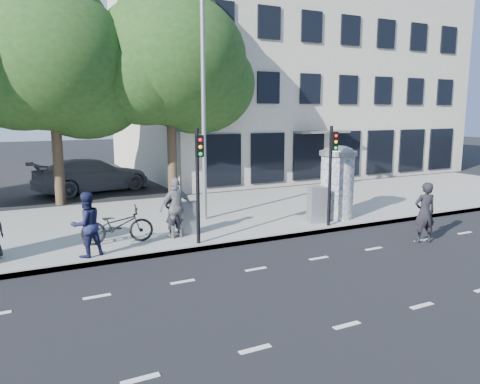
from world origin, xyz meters
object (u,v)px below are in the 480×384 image
traffic_pole_far (331,165)px  ped_b (174,213)px  ad_column_right (337,180)px  cabinet_left (190,218)px  street_lamp (204,89)px  ped_c (86,224)px  traffic_pole_near (198,174)px  cabinet_right (317,205)px  car_right (92,175)px  bicycle (117,225)px  ped_e (176,208)px  man_road (425,212)px

traffic_pole_far → ped_b: size_ratio=2.17×
ad_column_right → cabinet_left: ad_column_right is taller
street_lamp → ped_c: street_lamp is taller
traffic_pole_near → cabinet_right: bearing=7.2°
car_right → ad_column_right: bearing=-161.8°
cabinet_right → bicycle: bearing=-172.2°
ad_column_right → car_right: (-6.86, 10.77, -0.70)m
traffic_pole_far → ped_e: bearing=169.5°
street_lamp → cabinet_right: size_ratio=6.28×
cabinet_right → cabinet_left: bearing=-175.4°
man_road → cabinet_left: 7.34m
ped_c → bicycle: 1.40m
car_right → bicycle: bearing=159.8°
man_road → cabinet_right: 3.59m
cabinet_left → cabinet_right: bearing=1.0°
street_lamp → car_right: bearing=105.5°
cabinet_left → traffic_pole_far: bearing=-5.9°
traffic_pole_far → cabinet_right: 1.56m
ad_column_right → ped_e: (-6.17, 0.05, -0.44)m
bicycle → car_right: bearing=3.1°
traffic_pole_far → man_road: (1.67, -2.53, -1.28)m
traffic_pole_far → cabinet_right: (-0.10, 0.59, -1.44)m
ped_c → man_road: ped_c is taller
traffic_pole_near → ped_c: size_ratio=1.92×
ad_column_right → traffic_pole_far: traffic_pole_far is taller
traffic_pole_far → car_right: (-5.86, 11.68, -1.39)m
traffic_pole_far → cabinet_left: size_ratio=3.27×
man_road → ped_b: bearing=-10.5°
ped_b → ped_e: size_ratio=0.83×
ad_column_right → ped_c: bearing=-175.6°
ad_column_right → bicycle: size_ratio=1.27×
ped_e → cabinet_left: 0.72m
ad_column_right → traffic_pole_far: (-1.00, -0.91, 0.69)m
cabinet_left → car_right: bearing=105.3°
traffic_pole_far → bicycle: size_ratio=1.63×
street_lamp → traffic_pole_far: bearing=-39.9°
street_lamp → ped_c: 6.46m
cabinet_left → cabinet_right: 4.58m
bicycle → cabinet_left: (2.31, 0.07, -0.03)m
ped_e → cabinet_right: (5.07, -0.37, -0.31)m
traffic_pole_near → cabinet_right: traffic_pole_near is taller
ad_column_right → ped_c: ad_column_right is taller
ped_c → man_road: size_ratio=0.94×
man_road → bicycle: 9.37m
ad_column_right → ped_c: size_ratio=1.50×
street_lamp → cabinet_right: 5.66m
man_road → bicycle: man_road is taller
bicycle → cabinet_right: bearing=-85.6°
ad_column_right → man_road: (0.67, -3.44, -0.59)m
ped_b → bicycle: 1.73m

